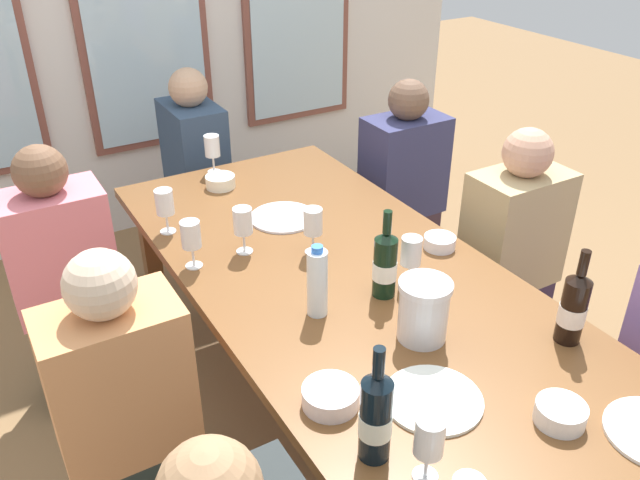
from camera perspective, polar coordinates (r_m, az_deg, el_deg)
name	(u,v)px	position (r m, az deg, el deg)	size (l,w,h in m)	color
ground_plane	(347,437)	(2.68, 2.32, -16.76)	(12.00, 12.00, 0.00)	olive
dining_table	(351,296)	(2.24, 2.67, -4.91)	(0.99, 2.23, 0.74)	brown
white_plate_0	(283,217)	(2.58, -3.21, 1.99)	(0.26, 0.26, 0.01)	white
white_plate_1	(433,399)	(1.77, 9.78, -13.48)	(0.26, 0.26, 0.01)	white
metal_pitcher	(423,310)	(1.92, 8.98, -6.02)	(0.16, 0.16, 0.19)	silver
wine_bottle_0	(573,308)	(2.01, 21.15, -5.50)	(0.08, 0.08, 0.30)	black
wine_bottle_1	(376,416)	(1.54, 4.86, -15.02)	(0.08, 0.08, 0.32)	black
wine_bottle_2	(385,264)	(2.08, 5.66, -2.09)	(0.08, 0.08, 0.30)	black
tasting_bowl_0	(440,242)	(2.41, 10.35, -0.19)	(0.12, 0.12, 0.05)	white
tasting_bowl_1	(560,413)	(1.78, 20.15, -13.96)	(0.13, 0.13, 0.05)	white
tasting_bowl_2	(220,182)	(2.86, -8.65, 5.05)	(0.13, 0.13, 0.05)	white
tasting_bowl_3	(331,396)	(1.73, 0.92, -13.43)	(0.15, 0.15, 0.05)	white
water_bottle	(317,282)	(1.98, -0.24, -3.69)	(0.06, 0.06, 0.24)	white
wine_glass_0	(411,252)	(2.14, 7.92, -1.06)	(0.07, 0.07, 0.17)	white
wine_glass_1	(313,222)	(2.29, -0.62, 1.53)	(0.07, 0.07, 0.17)	white
wine_glass_2	(429,438)	(1.51, 9.48, -16.61)	(0.07, 0.07, 0.17)	white
wine_glass_3	(165,204)	(2.50, -13.34, 3.05)	(0.07, 0.07, 0.17)	white
wine_glass_4	(191,237)	(2.26, -11.15, 0.28)	(0.07, 0.07, 0.17)	white
wine_glass_6	(212,148)	(2.98, -9.35, 7.92)	(0.07, 0.07, 0.17)	white
wine_glass_7	(243,223)	(2.31, -6.72, 1.47)	(0.07, 0.07, 0.17)	white
seated_person_0	(128,424)	(2.07, -16.36, -15.07)	(0.38, 0.24, 1.11)	#29342F
seated_person_1	(509,264)	(2.80, 16.10, -2.02)	(0.38, 0.24, 1.11)	#33253B
seated_person_4	(67,287)	(2.73, -21.15, -3.84)	(0.38, 0.24, 1.11)	#28343D
seated_person_5	(402,196)	(3.27, 7.13, 3.79)	(0.38, 0.24, 1.11)	#3A2935
seated_person_6	(198,180)	(3.48, -10.59, 5.14)	(0.24, 0.38, 1.11)	#332E43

